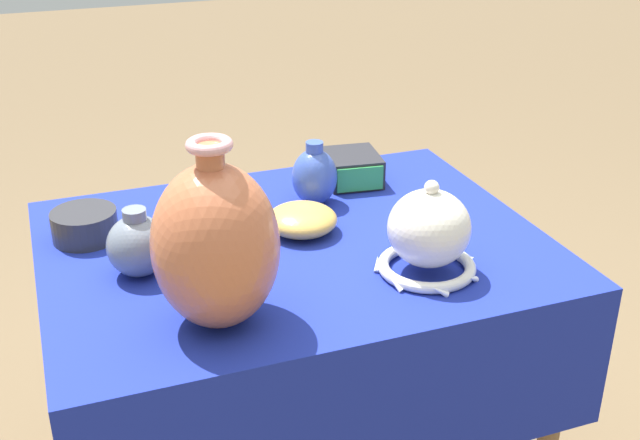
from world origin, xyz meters
TOP-DOWN VIEW (x-y plane):
  - display_table at (0.00, -0.02)m, footprint 1.00×0.78m
  - vase_tall_bulbous at (-0.21, -0.24)m, footprint 0.21×0.21m
  - vase_dome_bell at (0.20, -0.21)m, footprint 0.20×0.20m
  - mosaic_tile_box at (0.23, 0.25)m, footprint 0.14×0.16m
  - jar_round_slate at (-0.31, -0.03)m, footprint 0.12×0.12m
  - jar_round_cobalt at (0.10, 0.16)m, footprint 0.10×0.10m
  - bowl_shallow_ochre at (0.03, 0.03)m, footprint 0.15×0.15m
  - bowl_shallow_porcelain at (-0.14, 0.12)m, footprint 0.14×0.14m
  - pot_squat_charcoal at (-0.40, 0.16)m, footprint 0.13×0.13m

SIDE VIEW (x-z plane):
  - display_table at x=0.00m, z-range 0.30..1.10m
  - bowl_shallow_ochre at x=0.03m, z-range 0.79..0.85m
  - pot_squat_charcoal at x=-0.40m, z-range 0.79..0.86m
  - bowl_shallow_porcelain at x=-0.14m, z-range 0.79..0.86m
  - mosaic_tile_box at x=0.23m, z-range 0.79..0.86m
  - jar_round_slate at x=-0.31m, z-range 0.79..0.92m
  - jar_round_cobalt at x=0.10m, z-range 0.79..0.93m
  - vase_dome_bell at x=0.20m, z-range 0.78..0.97m
  - vase_tall_bulbous at x=-0.21m, z-range 0.78..1.10m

